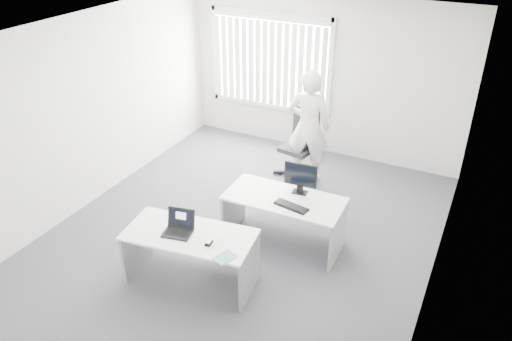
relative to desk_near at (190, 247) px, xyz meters
The scene contains 18 objects.
ground 1.22m from the desk_near, 84.48° to the left, with size 6.00×6.00×0.00m, color #5A5962.
wall_back 4.20m from the desk_near, 88.51° to the left, with size 5.00×0.02×2.80m, color silver.
wall_front 2.10m from the desk_near, 86.77° to the right, with size 5.00×0.02×2.80m, color silver.
wall_left 2.78m from the desk_near, 155.21° to the left, with size 0.02×6.00×2.80m, color silver.
wall_right 2.97m from the desk_near, 22.98° to the left, with size 0.02×6.00×2.80m, color silver.
ceiling 2.55m from the desk_near, 84.48° to the left, with size 5.00×6.00×0.02m, color white.
window 4.29m from the desk_near, 102.39° to the left, with size 2.32×0.06×1.76m, color silver.
blinds 4.23m from the desk_near, 102.57° to the left, with size 2.20×0.10×1.50m, color white, non-canonical shape.
desk_near is the anchor object (origin of this frame).
desk_far 1.38m from the desk_near, 60.59° to the left, with size 1.57×0.76×0.71m.
office_chair 3.09m from the desk_near, 87.45° to the left, with size 0.75×0.75×1.14m.
person 3.05m from the desk_near, 84.30° to the left, with size 0.68×0.45×1.86m, color silver.
laptop 0.35m from the desk_near, 149.28° to the right, with size 0.33×0.30×0.26m, color black, non-canonical shape.
paper_sheet 0.38m from the desk_near, ahead, with size 0.31×0.22×0.00m, color white.
mouse 0.38m from the desk_near, 12.29° to the right, with size 0.06×0.11×0.04m, color silver, non-canonical shape.
booklet 0.66m from the desk_near, 18.68° to the right, with size 0.17×0.23×0.01m, color silver.
keyboard 1.36m from the desk_near, 50.97° to the left, with size 0.45×0.15×0.02m, color black.
monitor 1.69m from the desk_near, 60.23° to the left, with size 0.44×0.13×0.44m, color black, non-canonical shape.
Camera 1 is at (2.72, -4.99, 4.16)m, focal length 35.00 mm.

